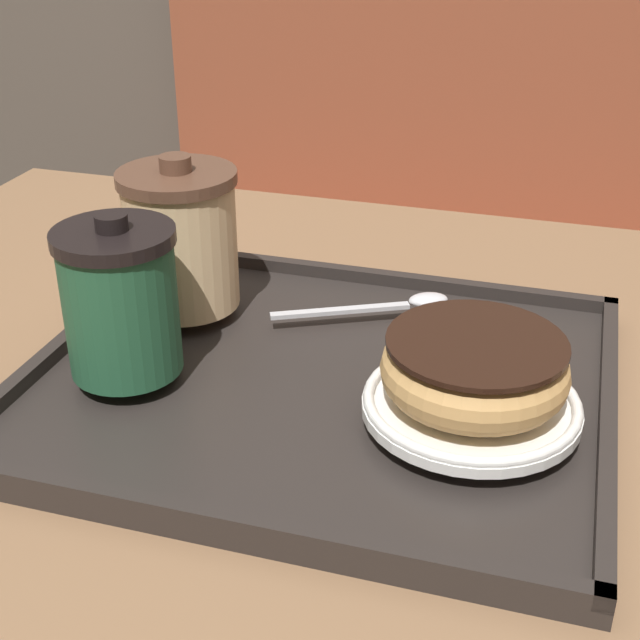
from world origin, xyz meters
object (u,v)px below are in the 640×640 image
(donut_chocolate_glazed, at_px, (475,368))
(spoon, at_px, (401,303))
(coffee_cup_front, at_px, (120,300))
(coffee_cup_rear, at_px, (181,238))

(donut_chocolate_glazed, distance_m, spoon, 0.17)
(spoon, bearing_deg, donut_chocolate_glazed, -87.36)
(coffee_cup_front, xyz_separation_m, spoon, (0.18, 0.16, -0.05))
(coffee_cup_rear, distance_m, spoon, 0.20)
(coffee_cup_front, height_order, coffee_cup_rear, coffee_cup_rear)
(coffee_cup_rear, height_order, spoon, coffee_cup_rear)
(coffee_cup_front, bearing_deg, spoon, 41.47)
(coffee_cup_rear, bearing_deg, spoon, 13.33)
(coffee_cup_front, distance_m, coffee_cup_rear, 0.12)
(coffee_cup_front, relative_size, donut_chocolate_glazed, 0.96)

